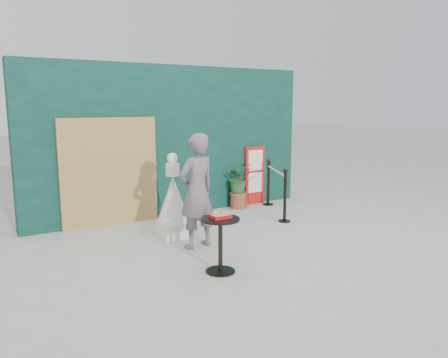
% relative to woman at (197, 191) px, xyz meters
% --- Properties ---
extents(ground, '(60.00, 60.00, 0.00)m').
position_rel_woman_xyz_m(ground, '(0.65, -0.95, -0.90)').
color(ground, '#ADAAA5').
rests_on(ground, ground).
extents(back_wall, '(6.00, 0.30, 3.00)m').
position_rel_woman_xyz_m(back_wall, '(0.65, 2.20, 0.60)').
color(back_wall, '#092B2B').
rests_on(back_wall, ground).
extents(bamboo_fence, '(1.80, 0.08, 2.00)m').
position_rel_woman_xyz_m(bamboo_fence, '(-0.75, 1.99, 0.10)').
color(bamboo_fence, tan).
rests_on(bamboo_fence, ground).
extents(woman, '(0.73, 0.55, 1.81)m').
position_rel_woman_xyz_m(woman, '(0.00, 0.00, 0.00)').
color(woman, slate).
rests_on(woman, ground).
extents(menu_board, '(0.50, 0.07, 1.30)m').
position_rel_woman_xyz_m(menu_board, '(2.55, 2.00, -0.25)').
color(menu_board, red).
rests_on(menu_board, ground).
extents(statue, '(0.56, 0.56, 1.44)m').
position_rel_woman_xyz_m(statue, '(-0.09, 0.69, -0.31)').
color(statue, white).
rests_on(statue, ground).
extents(cafe_table, '(0.52, 0.52, 0.75)m').
position_rel_woman_xyz_m(cafe_table, '(-0.23, -1.09, -0.40)').
color(cafe_table, black).
rests_on(cafe_table, ground).
extents(food_basket, '(0.26, 0.19, 0.11)m').
position_rel_woman_xyz_m(food_basket, '(-0.23, -1.08, -0.12)').
color(food_basket, '#A8111A').
rests_on(food_basket, cafe_table).
extents(planter, '(0.58, 0.51, 0.99)m').
position_rel_woman_xyz_m(planter, '(2.02, 1.87, -0.33)').
color(planter, brown).
rests_on(planter, ground).
extents(stanchion_barrier, '(0.84, 1.54, 1.03)m').
position_rel_woman_xyz_m(stanchion_barrier, '(2.45, 1.10, -0.41)').
color(stanchion_barrier, black).
rests_on(stanchion_barrier, ground).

